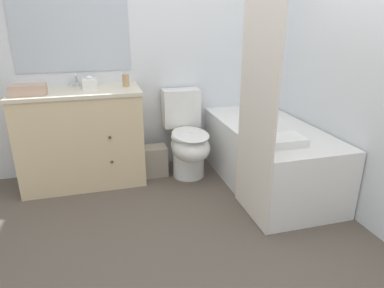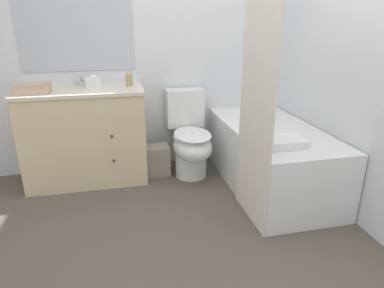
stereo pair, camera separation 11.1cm
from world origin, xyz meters
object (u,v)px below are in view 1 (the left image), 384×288
at_px(vanity_cabinet, 82,137).
at_px(tissue_box, 90,83).
at_px(bathtub, 268,155).
at_px(toilet, 188,139).
at_px(wastebasket, 155,161).
at_px(sink_faucet, 77,82).
at_px(soap_dispenser, 126,80).
at_px(bath_towel_folded, 281,141).
at_px(hand_towel_folded, 28,90).

xyz_separation_m(vanity_cabinet, tissue_box, (0.11, 0.07, 0.46)).
distance_m(bathtub, tissue_box, 1.70).
height_order(toilet, wastebasket, toilet).
distance_m(sink_faucet, soap_dispenser, 0.45).
xyz_separation_m(sink_faucet, bathtub, (1.60, -0.67, -0.62)).
bearing_deg(vanity_cabinet, sink_faucet, 90.00).
relative_size(vanity_cabinet, toilet, 1.35).
height_order(bathtub, bath_towel_folded, bath_towel_folded).
bearing_deg(hand_towel_folded, soap_dispenser, 11.60).
distance_m(toilet, wastebasket, 0.38).
bearing_deg(sink_faucet, wastebasket, -18.19).
bearing_deg(hand_towel_folded, vanity_cabinet, 17.96).
distance_m(tissue_box, bath_towel_folded, 1.69).
bearing_deg(bath_towel_folded, soap_dispenser, 136.55).
relative_size(tissue_box, hand_towel_folded, 0.49).
height_order(hand_towel_folded, bath_towel_folded, hand_towel_folded).
xyz_separation_m(vanity_cabinet, soap_dispenser, (0.42, 0.04, 0.48)).
distance_m(tissue_box, hand_towel_folded, 0.51).
xyz_separation_m(sink_faucet, hand_towel_folded, (-0.36, -0.30, 0.01)).
relative_size(toilet, soap_dispenser, 5.67).
distance_m(vanity_cabinet, wastebasket, 0.71).
bearing_deg(hand_towel_folded, wastebasket, 4.95).
bearing_deg(vanity_cabinet, tissue_box, 30.48).
distance_m(bathtub, bath_towel_folded, 0.55).
relative_size(bathtub, soap_dispenser, 10.65).
bearing_deg(bathtub, wastebasket, 154.25).
distance_m(vanity_cabinet, tissue_box, 0.48).
distance_m(bathtub, hand_towel_folded, 2.08).
relative_size(bathtub, hand_towel_folded, 5.46).
bearing_deg(soap_dispenser, vanity_cabinet, -174.01).
distance_m(sink_faucet, toilet, 1.13).
xyz_separation_m(vanity_cabinet, bath_towel_folded, (1.45, -0.93, 0.14)).
height_order(sink_faucet, hand_towel_folded, sink_faucet).
bearing_deg(bathtub, soap_dispenser, 155.62).
distance_m(vanity_cabinet, sink_faucet, 0.49).
distance_m(toilet, soap_dispenser, 0.78).
height_order(sink_faucet, toilet, sink_faucet).
xyz_separation_m(wastebasket, soap_dispenser, (-0.22, 0.07, 0.78)).
height_order(wastebasket, soap_dispenser, soap_dispenser).
height_order(vanity_cabinet, toilet, vanity_cabinet).
xyz_separation_m(hand_towel_folded, bath_towel_folded, (1.80, -0.81, -0.32)).
bearing_deg(sink_faucet, toilet, -16.84).
relative_size(sink_faucet, bath_towel_folded, 0.41).
distance_m(wastebasket, bath_towel_folded, 1.28).
xyz_separation_m(toilet, wastebasket, (-0.30, 0.08, -0.21)).
xyz_separation_m(sink_faucet, tissue_box, (0.11, -0.12, 0.01)).
distance_m(sink_faucet, wastebasket, 1.01).
distance_m(soap_dispenser, hand_towel_folded, 0.80).
relative_size(hand_towel_folded, bath_towel_folded, 0.78).
bearing_deg(vanity_cabinet, soap_dispenser, 5.99).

